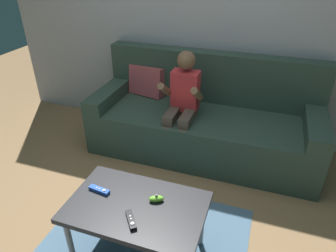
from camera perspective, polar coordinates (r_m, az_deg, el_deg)
The scene contains 8 objects.
ground_plane at distance 2.31m, azimuth -6.98°, elevation -19.31°, with size 8.20×8.20×0.00m, color olive.
wall_back at distance 3.06m, azimuth 5.21°, elevation 20.69°, with size 4.10×0.05×2.50m, color #999EA8.
couch at distance 2.97m, azimuth 6.58°, elevation 0.95°, with size 2.10×0.80×0.91m.
person_seated_on_couch at distance 2.72m, azimuth 2.66°, elevation 4.48°, with size 0.34×0.42×1.01m.
coffee_table at distance 1.91m, azimuth -5.86°, elevation -15.37°, with size 0.82×0.52×0.44m.
game_remote_black_near_edge at distance 1.78m, azimuth -6.90°, elevation -17.02°, with size 0.11×0.13×0.03m.
nunchuk_lime at distance 1.88m, azimuth -2.18°, elevation -13.39°, with size 0.10×0.08×0.05m.
game_remote_blue_far_corner at distance 1.99m, azimuth -12.69°, elevation -11.56°, with size 0.14×0.05×0.03m.
Camera 1 is at (0.74, -1.32, 1.75)m, focal length 32.70 mm.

